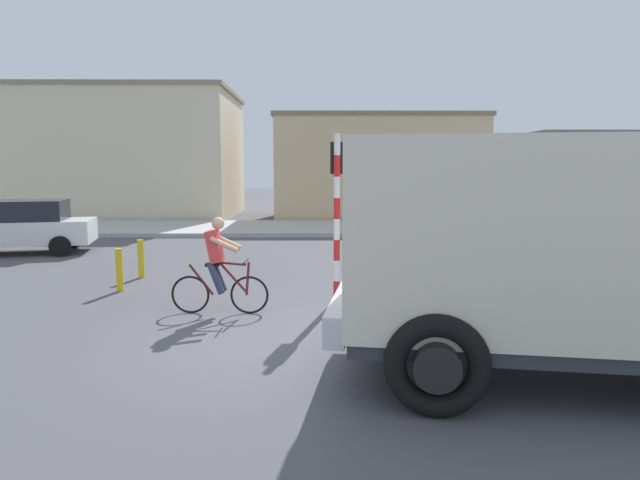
# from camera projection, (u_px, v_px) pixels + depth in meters

# --- Properties ---
(ground_plane) EXTENTS (120.00, 120.00, 0.00)m
(ground_plane) POSITION_uv_depth(u_px,v_px,m) (283.00, 343.00, 7.89)
(ground_plane) COLOR #4C4C51
(sidewalk_far) EXTENTS (80.00, 5.00, 0.16)m
(sidewalk_far) POSITION_uv_depth(u_px,v_px,m) (303.00, 228.00, 22.29)
(sidewalk_far) COLOR #ADADA8
(sidewalk_far) RESTS_ON ground
(truck_foreground) EXTENTS (5.74, 3.46, 2.90)m
(truck_foreground) POSITION_uv_depth(u_px,v_px,m) (568.00, 244.00, 6.37)
(truck_foreground) COLOR silver
(truck_foreground) RESTS_ON ground
(cyclist) EXTENTS (1.73, 0.50, 1.72)m
(cyclist) POSITION_uv_depth(u_px,v_px,m) (218.00, 266.00, 9.40)
(cyclist) COLOR black
(cyclist) RESTS_ON ground
(traffic_light_pole) EXTENTS (0.24, 0.43, 3.20)m
(traffic_light_pole) POSITION_uv_depth(u_px,v_px,m) (337.00, 194.00, 10.21)
(traffic_light_pole) COLOR red
(traffic_light_pole) RESTS_ON ground
(car_red_near) EXTENTS (4.27, 2.52, 1.60)m
(car_red_near) POSITION_uv_depth(u_px,v_px,m) (23.00, 226.00, 16.08)
(car_red_near) COLOR white
(car_red_near) RESTS_ON ground
(bollard_near) EXTENTS (0.14, 0.14, 0.90)m
(bollard_near) POSITION_uv_depth(u_px,v_px,m) (119.00, 270.00, 11.17)
(bollard_near) COLOR gold
(bollard_near) RESTS_ON ground
(bollard_far) EXTENTS (0.14, 0.14, 0.90)m
(bollard_far) POSITION_uv_depth(u_px,v_px,m) (141.00, 259.00, 12.56)
(bollard_far) COLOR gold
(bollard_far) RESTS_ON ground
(building_corner_left) EXTENTS (12.11, 8.06, 6.49)m
(building_corner_left) POSITION_uv_depth(u_px,v_px,m) (122.00, 155.00, 28.41)
(building_corner_left) COLOR beige
(building_corner_left) RESTS_ON ground
(building_mid_block) EXTENTS (10.26, 5.53, 5.13)m
(building_mid_block) POSITION_uv_depth(u_px,v_px,m) (376.00, 168.00, 27.33)
(building_mid_block) COLOR #D1B284
(building_mid_block) RESTS_ON ground
(building_corner_right) EXTENTS (9.74, 5.70, 4.30)m
(building_corner_right) POSITION_uv_depth(u_px,v_px,m) (614.00, 176.00, 27.71)
(building_corner_right) COLOR #B2AD9E
(building_corner_right) RESTS_ON ground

